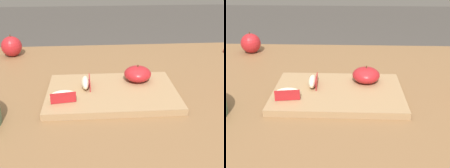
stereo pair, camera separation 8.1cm
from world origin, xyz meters
The scene contains 6 objects.
dining_table centered at (0.00, 0.00, 0.67)m, with size 1.48×0.84×0.77m.
cutting_board centered at (-0.04, -0.08, 0.78)m, with size 0.38×0.25×0.02m.
apple_half_skin_up centered at (0.05, -0.02, 0.81)m, with size 0.09×0.09×0.05m.
apple_wedge_front centered at (-0.12, -0.06, 0.81)m, with size 0.03×0.07×0.03m.
apple_wedge_middle centered at (-0.18, -0.14, 0.81)m, with size 0.08×0.04×0.03m.
whole_apple_crimson centered at (-0.42, 0.30, 0.81)m, with size 0.08×0.08×0.09m.
Camera 1 is at (-0.09, -0.82, 1.16)m, focal length 44.35 mm.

